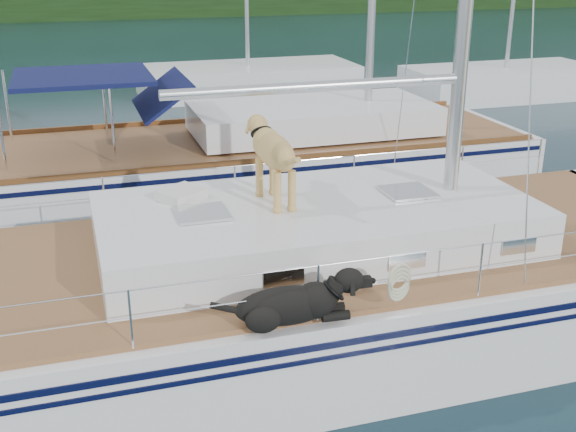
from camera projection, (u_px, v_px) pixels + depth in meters
name	position (u px, v px, depth m)	size (l,w,h in m)	color
ground	(255.00, 344.00, 9.08)	(120.00, 120.00, 0.00)	black
shore_bank	(85.00, 8.00, 50.16)	(92.00, 1.00, 1.20)	#595147
main_sailboat	(261.00, 295.00, 8.86)	(12.00, 3.98, 14.01)	white
neighbor_sailboat	(261.00, 161.00, 14.53)	(11.00, 3.50, 13.30)	white
bg_boat_center	(248.00, 80.00, 24.33)	(7.20, 3.00, 11.65)	white
bg_boat_east	(505.00, 82.00, 23.87)	(6.40, 3.00, 11.65)	white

